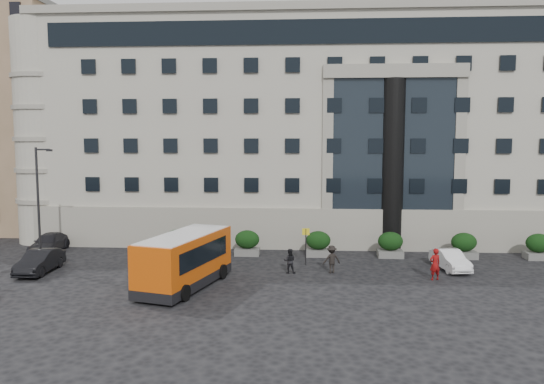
{
  "coord_description": "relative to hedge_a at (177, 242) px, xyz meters",
  "views": [
    {
      "loc": [
        5.51,
        -30.31,
        8.66
      ],
      "look_at": [
        3.22,
        4.76,
        5.0
      ],
      "focal_mm": 35.0,
      "sensor_mm": 36.0,
      "label": 1
    }
  ],
  "objects": [
    {
      "name": "pedestrian_b",
      "position": [
        8.48,
        -4.99,
        -0.14
      ],
      "size": [
        0.79,
        0.62,
        1.58
      ],
      "primitive_type": "imported",
      "rotation": [
        0.0,
        0.0,
        3.11
      ],
      "color": "black",
      "rests_on": "ground"
    },
    {
      "name": "street_lamp",
      "position": [
        -7.94,
        -4.8,
        3.44
      ],
      "size": [
        1.16,
        0.18,
        8.0
      ],
      "color": "#262628",
      "rests_on": "ground"
    },
    {
      "name": "apartment_near",
      "position": [
        -20.0,
        12.2,
        9.07
      ],
      "size": [
        14.0,
        14.0,
        20.0
      ],
      "primitive_type": "cube",
      "color": "#80664A",
      "rests_on": "ground"
    },
    {
      "name": "hedge_b",
      "position": [
        5.2,
        0.0,
        0.0
      ],
      "size": [
        1.8,
        1.26,
        1.84
      ],
      "color": "#61615E",
      "rests_on": "ground"
    },
    {
      "name": "hedge_a",
      "position": [
        0.0,
        0.0,
        0.0
      ],
      "size": [
        1.8,
        1.26,
        1.84
      ],
      "color": "#61615E",
      "rests_on": "ground"
    },
    {
      "name": "hedge_e",
      "position": [
        20.8,
        0.0,
        0.0
      ],
      "size": [
        1.8,
        1.26,
        1.84
      ],
      "color": "#61615E",
      "rests_on": "ground"
    },
    {
      "name": "minibus",
      "position": [
        2.54,
        -8.59,
        0.78
      ],
      "size": [
        4.49,
        7.86,
        3.11
      ],
      "rotation": [
        0.0,
        0.0,
        -0.27
      ],
      "color": "#CC4A09",
      "rests_on": "ground"
    },
    {
      "name": "ground",
      "position": [
        4.0,
        -7.8,
        -0.93
      ],
      "size": [
        120.0,
        120.0,
        0.0
      ],
      "primitive_type": "plane",
      "color": "black",
      "rests_on": "ground"
    },
    {
      "name": "bus_stop_sign",
      "position": [
        9.5,
        -2.8,
        0.8
      ],
      "size": [
        0.5,
        0.08,
        2.52
      ],
      "color": "#262628",
      "rests_on": "ground"
    },
    {
      "name": "parked_car_c",
      "position": [
        -9.86,
        0.09,
        -0.25
      ],
      "size": [
        2.33,
        4.83,
        1.36
      ],
      "primitive_type": "imported",
      "rotation": [
        0.0,
        0.0,
        0.09
      ],
      "color": "black",
      "rests_on": "ground"
    },
    {
      "name": "white_taxi",
      "position": [
        18.95,
        -3.39,
        -0.28
      ],
      "size": [
        1.98,
        4.11,
        1.3
      ],
      "primitive_type": "imported",
      "rotation": [
        0.0,
        0.0,
        0.16
      ],
      "color": "white",
      "rests_on": "ground"
    },
    {
      "name": "pedestrian_c",
      "position": [
        11.15,
        -4.8,
        -0.04
      ],
      "size": [
        1.3,
        0.99,
        1.78
      ],
      "primitive_type": "imported",
      "rotation": [
        0.0,
        0.0,
        3.46
      ],
      "color": "black",
      "rests_on": "ground"
    },
    {
      "name": "entrance_column",
      "position": [
        16.0,
        2.5,
        5.57
      ],
      "size": [
        1.8,
        1.8,
        13.0
      ],
      "primitive_type": "cylinder",
      "color": "black",
      "rests_on": "ground"
    },
    {
      "name": "pedestrian_a",
      "position": [
        17.34,
        -6.05,
        0.04
      ],
      "size": [
        0.82,
        0.68,
        1.95
      ],
      "primitive_type": "imported",
      "rotation": [
        0.0,
        0.0,
        3.48
      ],
      "color": "maroon",
      "rests_on": "ground"
    },
    {
      "name": "hedge_c",
      "position": [
        10.4,
        0.0,
        0.0
      ],
      "size": [
        1.8,
        1.26,
        1.84
      ],
      "color": "#61615E",
      "rests_on": "ground"
    },
    {
      "name": "hedge_f",
      "position": [
        26.0,
        0.0,
        0.0
      ],
      "size": [
        1.8,
        1.26,
        1.84
      ],
      "color": "#61615E",
      "rests_on": "ground"
    },
    {
      "name": "apartment_far",
      "position": [
        -23.0,
        30.2,
        10.07
      ],
      "size": [
        13.0,
        13.0,
        22.0
      ],
      "primitive_type": "cube",
      "color": "brown",
      "rests_on": "ground"
    },
    {
      "name": "civic_building",
      "position": [
        10.0,
        14.2,
        8.07
      ],
      "size": [
        44.0,
        24.0,
        18.0
      ],
      "primitive_type": "cube",
      "color": "#A6A092",
      "rests_on": "ground"
    },
    {
      "name": "parked_car_d",
      "position": [
        -8.31,
        8.2,
        -0.19
      ],
      "size": [
        3.09,
        5.57,
        1.47
      ],
      "primitive_type": "imported",
      "rotation": [
        0.0,
        0.0,
        -0.13
      ],
      "color": "black",
      "rests_on": "ground"
    },
    {
      "name": "parked_car_b",
      "position": [
        -7.5,
        -5.88,
        -0.2
      ],
      "size": [
        1.67,
        4.46,
        1.46
      ],
      "primitive_type": "imported",
      "rotation": [
        0.0,
        0.0,
        0.03
      ],
      "color": "black",
      "rests_on": "ground"
    },
    {
      "name": "hedge_d",
      "position": [
        15.6,
        0.0,
        0.0
      ],
      "size": [
        1.8,
        1.26,
        1.84
      ],
      "color": "#61615E",
      "rests_on": "ground"
    },
    {
      "name": "red_truck",
      "position": [
        -11.0,
        10.04,
        0.59
      ],
      "size": [
        2.64,
        5.53,
        2.97
      ],
      "rotation": [
        0.0,
        0.0,
        0.01
      ],
      "color": "maroon",
      "rests_on": "ground"
    }
  ]
}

